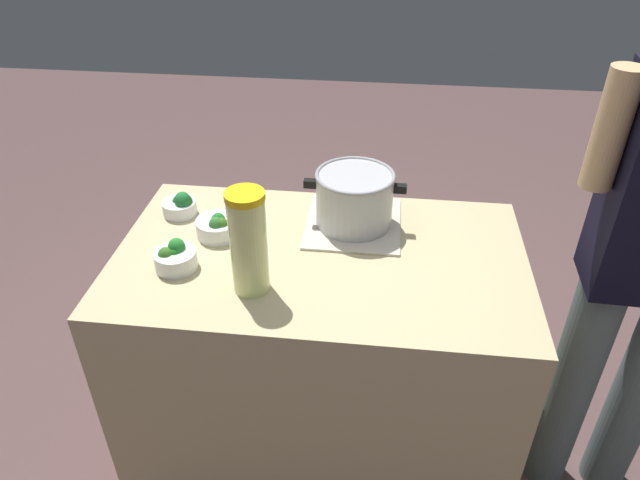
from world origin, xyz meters
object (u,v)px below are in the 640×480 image
broccoli_bowl_center (181,205)px  broccoli_bowl_back (218,227)px  lemonade_pitcher (248,242)px  cooking_pot (354,198)px  broccoli_bowl_front (175,257)px

broccoli_bowl_center → broccoli_bowl_back: bearing=-35.5°
lemonade_pitcher → broccoli_bowl_center: 0.48m
lemonade_pitcher → broccoli_bowl_center: lemonade_pitcher is taller
cooking_pot → lemonade_pitcher: bearing=-125.6°
cooking_pot → broccoli_bowl_back: 0.42m
broccoli_bowl_front → broccoli_bowl_center: size_ratio=1.10×
broccoli_bowl_front → broccoli_bowl_center: (-0.07, 0.28, -0.00)m
broccoli_bowl_center → broccoli_bowl_back: 0.19m
lemonade_pitcher → broccoli_bowl_front: bearing=164.0°
cooking_pot → broccoli_bowl_front: cooking_pot is taller
lemonade_pitcher → broccoli_bowl_center: size_ratio=2.70×
broccoli_bowl_front → broccoli_bowl_back: 0.19m
lemonade_pitcher → broccoli_bowl_back: bearing=122.9°
cooking_pot → broccoli_bowl_back: bearing=-164.7°
cooking_pot → lemonade_pitcher: (-0.25, -0.35, 0.05)m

